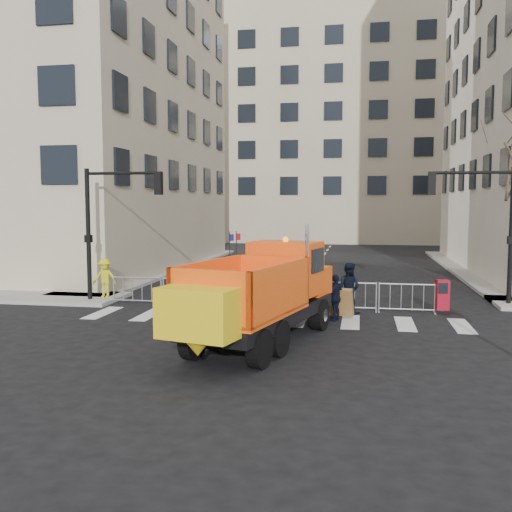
% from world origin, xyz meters
% --- Properties ---
extents(ground, '(120.00, 120.00, 0.00)m').
position_xyz_m(ground, '(0.00, 0.00, 0.00)').
color(ground, black).
rests_on(ground, ground).
extents(sidewalk_back, '(64.00, 5.00, 0.15)m').
position_xyz_m(sidewalk_back, '(0.00, 8.50, 0.07)').
color(sidewalk_back, gray).
rests_on(sidewalk_back, ground).
extents(building_left, '(24.00, 22.00, 26.00)m').
position_xyz_m(building_left, '(-20.00, 20.00, 13.00)').
color(building_left, tan).
rests_on(building_left, ground).
extents(building_far, '(30.00, 18.00, 24.00)m').
position_xyz_m(building_far, '(0.00, 52.00, 12.00)').
color(building_far, tan).
rests_on(building_far, ground).
extents(traffic_light_left, '(0.18, 0.18, 5.40)m').
position_xyz_m(traffic_light_left, '(-8.00, 7.50, 2.70)').
color(traffic_light_left, black).
rests_on(traffic_light_left, ground).
extents(traffic_light_right, '(0.18, 0.18, 5.40)m').
position_xyz_m(traffic_light_right, '(8.50, 9.50, 2.70)').
color(traffic_light_right, black).
rests_on(traffic_light_right, ground).
extents(crowd_barriers, '(12.60, 0.60, 1.10)m').
position_xyz_m(crowd_barriers, '(-0.75, 7.60, 0.55)').
color(crowd_barriers, '#9EA0A5').
rests_on(crowd_barriers, ground).
extents(plow_truck, '(4.42, 9.09, 3.41)m').
position_xyz_m(plow_truck, '(0.03, 1.83, 1.52)').
color(plow_truck, black).
rests_on(plow_truck, ground).
extents(cop_a, '(0.70, 0.57, 1.68)m').
position_xyz_m(cop_a, '(-0.19, 6.28, 0.84)').
color(cop_a, black).
rests_on(cop_a, ground).
extents(cop_b, '(1.10, 0.98, 1.88)m').
position_xyz_m(cop_b, '(2.38, 7.00, 0.94)').
color(cop_b, black).
rests_on(cop_b, ground).
extents(cop_c, '(0.76, 1.02, 1.60)m').
position_xyz_m(cop_c, '(1.98, 5.62, 0.80)').
color(cop_c, black).
rests_on(cop_c, ground).
extents(worker, '(1.04, 0.60, 1.60)m').
position_xyz_m(worker, '(-7.58, 8.01, 0.95)').
color(worker, '#CACB17').
rests_on(worker, sidewalk_back).
extents(newspaper_box, '(0.51, 0.46, 1.10)m').
position_xyz_m(newspaper_box, '(5.74, 7.54, 0.70)').
color(newspaper_box, maroon).
rests_on(newspaper_box, sidewalk_back).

